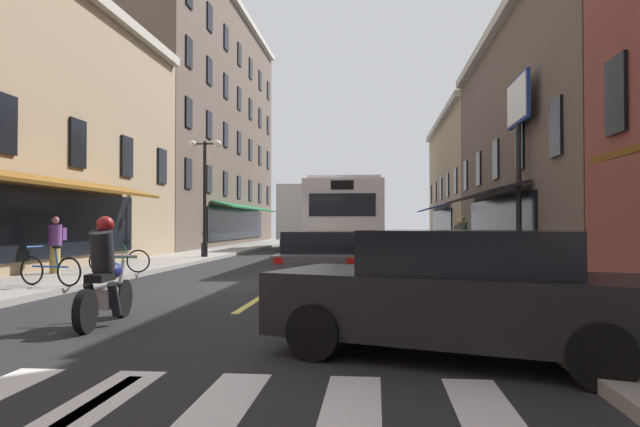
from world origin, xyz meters
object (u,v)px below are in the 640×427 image
at_px(bicycle_near, 50,270).
at_px(bicycle_mid, 120,260).
at_px(street_lamp_twin, 205,192).
at_px(box_truck, 306,217).
at_px(motorcycle_rider, 105,278).
at_px(transit_bus, 351,222).
at_px(sedan_far, 324,235).
at_px(pedestrian_mid, 462,239).
at_px(pedestrian_far, 460,243).
at_px(sedan_mid, 324,259).
at_px(pedestrian_near, 56,243).
at_px(sedan_near, 464,293).
at_px(billboard_sign, 518,125).

xyz_separation_m(bicycle_near, bicycle_mid, (0.02, 3.57, 0.00)).
distance_m(bicycle_near, street_lamp_twin, 12.09).
bearing_deg(box_truck, motorcycle_rider, -89.77).
bearing_deg(bicycle_near, transit_bus, 59.96).
height_order(sedan_far, bicycle_near, sedan_far).
relative_size(pedestrian_mid, pedestrian_far, 1.08).
xyz_separation_m(sedan_mid, street_lamp_twin, (-6.06, 10.31, 2.23)).
bearing_deg(transit_bus, motorcycle_rider, -101.69).
bearing_deg(box_truck, pedestrian_near, -104.14).
bearing_deg(sedan_mid, bicycle_near, -165.92).
distance_m(sedan_mid, street_lamp_twin, 12.17).
relative_size(box_truck, motorcycle_rider, 3.94).
relative_size(sedan_near, street_lamp_twin, 0.93).
bearing_deg(billboard_sign, pedestrian_far, -163.66).
relative_size(transit_bus, street_lamp_twin, 2.28).
bearing_deg(pedestrian_mid, motorcycle_rider, 8.59).
distance_m(billboard_sign, pedestrian_near, 14.69).
height_order(sedan_mid, pedestrian_far, pedestrian_far).
distance_m(transit_bus, bicycle_near, 12.76).
relative_size(sedan_near, pedestrian_mid, 2.73).
bearing_deg(sedan_near, bicycle_mid, 131.81).
relative_size(pedestrian_near, street_lamp_twin, 0.32).
distance_m(billboard_sign, bicycle_near, 14.45).
height_order(billboard_sign, bicycle_mid, billboard_sign).
bearing_deg(bicycle_mid, pedestrian_near, -169.55).
distance_m(billboard_sign, pedestrian_far, 4.34).
relative_size(pedestrian_mid, street_lamp_twin, 0.34).
bearing_deg(motorcycle_rider, pedestrian_near, 124.31).
distance_m(box_truck, bicycle_near, 22.87).
bearing_deg(bicycle_mid, bicycle_near, -90.25).
relative_size(sedan_far, pedestrian_mid, 2.48).
bearing_deg(motorcycle_rider, pedestrian_far, 56.64).
distance_m(sedan_mid, pedestrian_far, 6.14).
bearing_deg(sedan_mid, sedan_far, 95.06).
distance_m(transit_bus, street_lamp_twin, 6.51).
height_order(motorcycle_rider, street_lamp_twin, street_lamp_twin).
bearing_deg(sedan_near, street_lamp_twin, 115.30).
bearing_deg(sedan_mid, transit_bus, 88.45).
distance_m(billboard_sign, box_truck, 18.33).
bearing_deg(pedestrian_near, bicycle_near, 129.85).
bearing_deg(pedestrian_near, sedan_mid, 179.31).
bearing_deg(transit_bus, pedestrian_far, -52.38).
xyz_separation_m(billboard_sign, pedestrian_near, (-13.74, -3.58, -3.78)).
distance_m(billboard_sign, transit_bus, 7.69).
relative_size(sedan_far, bicycle_near, 2.52).
bearing_deg(pedestrian_mid, sedan_near, 30.28).
bearing_deg(pedestrian_near, sedan_far, -87.69).
xyz_separation_m(billboard_sign, motorcycle_rider, (-8.75, -10.88, -4.06)).
height_order(bicycle_near, pedestrian_near, pedestrian_near).
distance_m(billboard_sign, sedan_far, 28.57).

